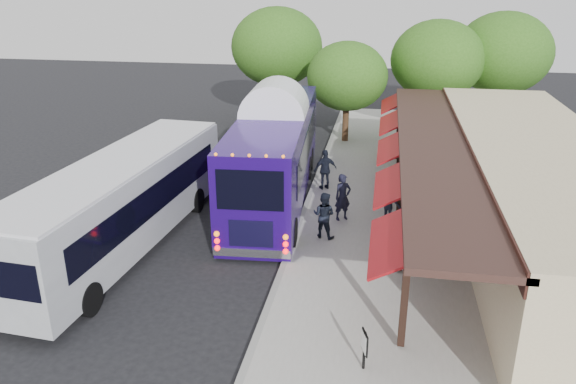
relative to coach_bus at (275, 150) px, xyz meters
The scene contains 15 objects.
ground 6.67m from the coach_bus, 76.72° to the right, with size 90.00×90.00×0.00m, color black.
sidewalk 7.11m from the coach_bus, 18.37° to the right, with size 10.00×40.00×0.15m, color #9E9B93.
curb 3.35m from the coach_bus, 55.00° to the right, with size 0.20×40.00×0.16m, color gray.
station_shelter 10.07m from the coach_bus, 12.29° to the right, with size 8.15×20.00×3.60m.
coach_bus is the anchor object (origin of this frame).
city_bus 7.12m from the coach_bus, 127.35° to the right, with size 3.46×12.09×3.21m.
ped_a 3.97m from the coach_bus, 36.09° to the right, with size 0.67×0.44×1.84m, color black.
ped_b 4.86m from the coach_bus, 57.25° to the right, with size 0.83×0.65×1.71m, color black.
ped_c 2.55m from the coach_bus, 26.69° to the left, with size 1.05×0.44×1.80m, color black.
ped_d 5.44m from the coach_bus, 23.83° to the right, with size 1.02×0.59×1.58m, color black.
sign_board 12.03m from the coach_bus, 68.76° to the right, with size 0.18×0.46×1.03m.
tree_left 9.60m from the coach_bus, 75.82° to the left, with size 4.51×4.51×5.77m.
tree_mid 13.77m from the coach_bus, 57.43° to the left, with size 5.34×5.34×6.84m.
tree_right 17.33m from the coach_bus, 49.36° to the left, with size 5.65×5.65×7.23m.
tree_far 13.69m from the coach_bus, 100.49° to the left, with size 5.76×5.76×7.37m.
Camera 1 is at (2.99, -16.28, 8.96)m, focal length 35.00 mm.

